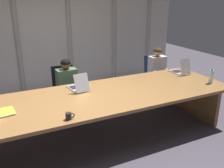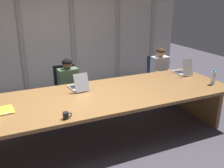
{
  "view_description": "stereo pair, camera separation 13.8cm",
  "coord_description": "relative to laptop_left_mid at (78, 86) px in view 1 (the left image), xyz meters",
  "views": [
    {
      "loc": [
        -1.2,
        -3.4,
        2.24
      ],
      "look_at": [
        0.53,
        0.13,
        0.86
      ],
      "focal_mm": 39.87,
      "sensor_mm": 36.0,
      "label": 1
    },
    {
      "loc": [
        -1.08,
        -3.46,
        2.24
      ],
      "look_at": [
        0.53,
        0.13,
        0.86
      ],
      "focal_mm": 39.87,
      "sensor_mm": 36.0,
      "label": 2
    }
  ],
  "objects": [
    {
      "name": "office_chair_left_mid",
      "position": [
        -0.03,
        0.78,
        -0.46
      ],
      "size": [
        0.6,
        0.6,
        0.94
      ],
      "rotation": [
        0.0,
        0.0,
        -1.7
      ],
      "color": "black",
      "rests_on": "ground_plane"
    },
    {
      "name": "coffee_mug_near",
      "position": [
        -0.46,
        -0.99,
        -0.01
      ],
      "size": [
        0.12,
        0.08,
        0.09
      ],
      "color": "black",
      "rests_on": "conference_table"
    },
    {
      "name": "laptop_left_mid",
      "position": [
        0.0,
        0.0,
        0.0
      ],
      "size": [
        0.29,
        0.46,
        0.31
      ],
      "rotation": [
        0.0,
        0.0,
        1.68
      ],
      "color": "#A8ADB7",
      "rests_on": "conference_table"
    },
    {
      "name": "laptop_center",
      "position": [
        2.18,
        -0.02,
        0.0
      ],
      "size": [
        0.24,
        0.44,
        0.33
      ],
      "rotation": [
        0.0,
        0.0,
        1.53
      ],
      "color": "#A8ADB7",
      "rests_on": "conference_table"
    },
    {
      "name": "person_center",
      "position": [
        2.14,
        0.63,
        -0.16
      ],
      "size": [
        0.41,
        0.56,
        1.16
      ],
      "rotation": [
        0.0,
        0.0,
        -1.62
      ],
      "color": "silver",
      "rests_on": "ground_plane"
    },
    {
      "name": "ground_plane",
      "position": [
        -0.02,
        -0.39,
        -0.82
      ],
      "size": [
        13.81,
        13.81,
        0.0
      ],
      "primitive_type": "plane",
      "color": "#47424C"
    },
    {
      "name": "conference_table",
      "position": [
        -0.02,
        -0.39,
        -0.19
      ],
      "size": [
        5.05,
        1.44,
        0.76
      ],
      "color": "olive",
      "rests_on": "ground_plane"
    },
    {
      "name": "person_left_mid",
      "position": [
        0.01,
        0.62,
        -0.17
      ],
      "size": [
        0.41,
        0.56,
        1.13
      ],
      "rotation": [
        0.0,
        0.0,
        -1.52
      ],
      "color": "#4C6B4C",
      "rests_on": "ground_plane"
    },
    {
      "name": "office_chair_center",
      "position": [
        2.18,
        0.78,
        -0.47
      ],
      "size": [
        0.6,
        0.6,
        0.94
      ],
      "rotation": [
        0.0,
        0.0,
        -1.65
      ],
      "color": "navy",
      "rests_on": "ground_plane"
    },
    {
      "name": "spiral_notepad",
      "position": [
        -1.17,
        -0.42,
        -0.05
      ],
      "size": [
        0.25,
        0.32,
        0.03
      ],
      "rotation": [
        0.0,
        0.0,
        0.09
      ],
      "color": "yellow",
      "rests_on": "conference_table"
    },
    {
      "name": "water_bottle_primary",
      "position": [
        2.26,
        -0.75,
        0.06
      ],
      "size": [
        0.08,
        0.08,
        0.26
      ],
      "color": "silver",
      "rests_on": "conference_table"
    },
    {
      "name": "curtain_backdrop",
      "position": [
        -0.03,
        2.11,
        0.74
      ],
      "size": [
        6.91,
        0.17,
        3.11
      ],
      "color": "beige",
      "rests_on": "ground_plane"
    }
  ]
}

